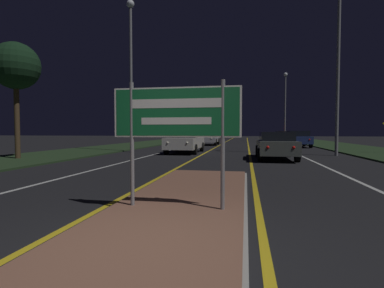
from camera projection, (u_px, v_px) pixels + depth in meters
ground_plane at (139, 257)px, 3.30m from camera, size 160.00×160.00×0.00m
median_island at (176, 210)px, 5.08m from camera, size 2.38×9.58×0.10m
verge_left at (115, 147)px, 24.64m from camera, size 5.00×100.00×0.08m
verge_right at (365, 150)px, 21.27m from camera, size 5.00×100.00×0.08m
centre_line_yellow_left at (219, 146)px, 28.12m from camera, size 0.12×70.00×0.01m
centre_line_yellow_right at (248, 146)px, 27.63m from camera, size 0.12×70.00×0.01m
lane_line_white_left at (189, 146)px, 28.62m from camera, size 0.12×70.00×0.01m
lane_line_white_right at (280, 146)px, 27.13m from camera, size 0.12×70.00×0.01m
edge_line_white_left at (159, 145)px, 29.15m from camera, size 0.10×70.00×0.01m
edge_line_white_right at (315, 147)px, 26.59m from camera, size 0.10×70.00×0.01m
highway_sign at (176, 118)px, 5.00m from camera, size 2.17×0.07×2.12m
streetlight_left_near at (131, 58)px, 19.48m from camera, size 0.50×0.50×9.87m
streetlight_right_near at (339, 29)px, 16.51m from camera, size 0.52×0.52×11.28m
streetlight_right_far at (285, 98)px, 38.97m from camera, size 0.51×0.51×9.00m
car_receding_0 at (276, 145)px, 14.81m from camera, size 1.85×4.52×1.35m
car_receding_1 at (297, 138)px, 26.12m from camera, size 1.89×4.79×1.42m
car_receding_2 at (282, 136)px, 36.82m from camera, size 1.86×4.59×1.39m
car_approaching_0 at (185, 141)px, 19.13m from camera, size 1.95×4.57×1.49m
car_approaching_1 at (209, 137)px, 29.76m from camera, size 1.92×4.26×1.48m
car_approaching_2 at (201, 135)px, 44.73m from camera, size 1.88×4.39×1.48m
roadside_palm_left at (16, 67)px, 14.22m from camera, size 2.22×2.22×5.52m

